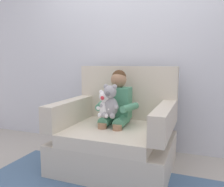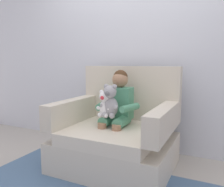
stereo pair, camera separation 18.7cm
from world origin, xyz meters
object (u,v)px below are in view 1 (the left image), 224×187
armchair (117,135)px  plush_white (104,104)px  seated_child (116,105)px  plush_grey (110,102)px

armchair → plush_white: armchair is taller
seated_child → plush_white: (-0.08, -0.15, 0.03)m
armchair → plush_white: 0.38m
armchair → plush_grey: 0.39m
armchair → seated_child: bearing=119.9°
plush_grey → plush_white: bearing=178.7°
plush_white → seated_child: bearing=60.3°
armchair → seated_child: 0.32m
armchair → plush_grey: armchair is taller
armchair → seated_child: (-0.02, 0.03, 0.32)m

